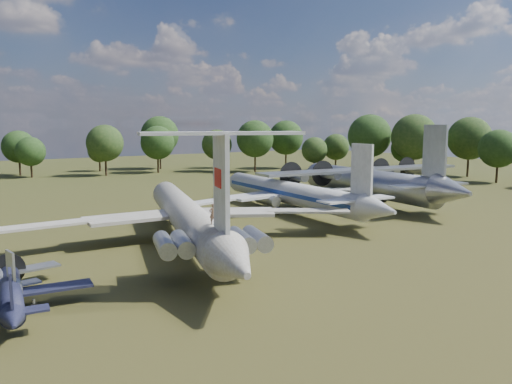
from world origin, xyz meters
TOP-DOWN VIEW (x-y plane):
  - ground at (0.00, 0.00)m, footprint 300.00×300.00m
  - il62_airliner at (-4.36, -0.91)m, footprint 52.01×59.72m
  - tu104_jet at (17.68, 8.80)m, footprint 37.81×48.34m
  - an12_transport at (33.76, 8.27)m, footprint 43.76×47.73m
  - small_prop_west at (-23.69, -12.44)m, footprint 12.79×16.30m
  - person_on_il62 at (-8.44, -14.17)m, footprint 0.70×0.54m

SIDE VIEW (x-z plane):
  - ground at x=0.00m, z-range 0.00..0.00m
  - small_prop_west at x=-23.69m, z-range 0.00..2.21m
  - tu104_jet at x=17.68m, z-range 0.00..4.58m
  - il62_airliner at x=-4.36m, z-range 0.00..4.95m
  - an12_transport at x=33.76m, z-range 0.00..5.70m
  - person_on_il62 at x=-8.44m, z-range 4.95..6.68m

